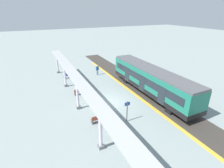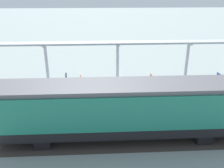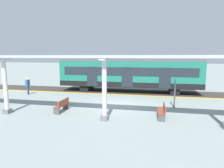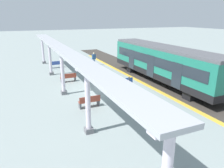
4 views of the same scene
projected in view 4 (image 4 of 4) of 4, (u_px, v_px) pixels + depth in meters
ground_plane at (106, 89)px, 18.81m from camera, size 176.00×176.00×0.00m
tactile_edge_strip at (143, 83)px, 20.30m from camera, size 0.43×33.27×0.01m
trackbed at (159, 81)px, 21.00m from camera, size 3.20×45.27×0.01m
train_near_carriage at (162, 63)px, 20.20m from camera, size 2.65×14.56×3.48m
canopy_pillar_nearest at (43, 50)px, 28.29m from camera, size 1.10×0.44×3.67m
canopy_pillar_second at (50, 58)px, 22.70m from camera, size 1.10×0.44×3.67m
canopy_pillar_third at (63, 72)px, 16.90m from camera, size 1.10×0.44×3.67m
canopy_pillar_fourth at (88, 101)px, 11.14m from camera, size 1.10×0.44×3.67m
canopy_beam at (61, 48)px, 16.30m from camera, size 1.20×26.98×0.16m
bench_near_end at (56, 64)px, 26.28m from camera, size 1.51×0.47×0.86m
bench_mid_platform at (68, 78)px, 20.60m from camera, size 1.50×0.44×0.86m
bench_far_end at (90, 101)px, 14.81m from camera, size 1.50×0.45×0.86m
platform_info_sign at (129, 89)px, 14.64m from camera, size 0.56×0.10×2.20m
passenger_waiting_near_edge at (94, 57)px, 27.42m from camera, size 0.50×0.26×1.67m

